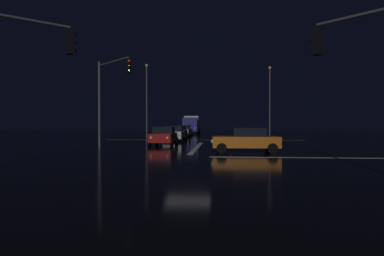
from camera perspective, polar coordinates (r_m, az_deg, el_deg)
ground at (r=19.35m, az=-0.68°, el=-4.89°), size 120.00×120.00×0.10m
stop_line_north at (r=26.74m, az=0.81°, el=-3.19°), size 0.35×12.69×0.01m
centre_line_ns at (r=38.30m, az=1.97°, el=-1.97°), size 22.00×0.15×0.01m
crosswalk_bar_east at (r=20.10m, az=21.36°, el=-4.58°), size 12.69×0.40×0.01m
sedan_red at (r=29.14m, az=-4.68°, el=-1.29°), size 2.02×4.33×1.57m
sedan_white at (r=35.67m, az=-2.85°, el=-0.90°), size 2.02×4.33×1.57m
sedan_blue at (r=41.07m, az=-2.27°, el=-0.67°), size 2.02×4.33×1.57m
sedan_silver at (r=46.64m, az=-1.46°, el=-0.49°), size 2.02×4.33×1.57m
sedan_green at (r=52.86m, az=-1.11°, el=-0.33°), size 2.02×4.33×1.57m
box_truck at (r=60.62m, az=-0.03°, el=0.68°), size 2.68×8.28×3.08m
sedan_orange_crossing at (r=22.43m, az=8.96°, el=-1.93°), size 4.33×2.02×1.57m
traffic_signal_se at (r=13.51m, az=26.87°, el=10.04°), size 2.68×2.68×5.93m
traffic_signal_sw at (r=15.34m, az=-28.55°, el=10.05°), size 3.50×3.50×6.29m
traffic_signal_nw at (r=27.14m, az=-13.30°, el=6.71°), size 3.53×3.53×6.76m
streetlamp_left_far at (r=49.47m, az=-7.46°, el=5.37°), size 0.44×0.44×10.18m
streetlamp_right_far at (r=48.82m, az=12.65°, el=5.09°), size 0.44×0.44×9.63m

